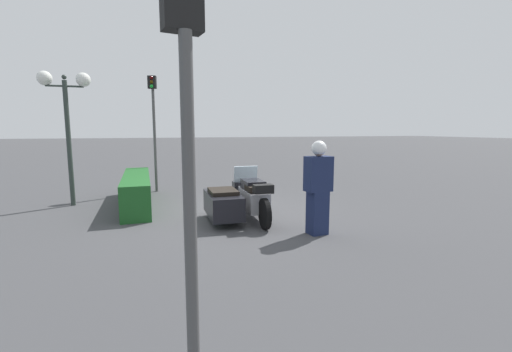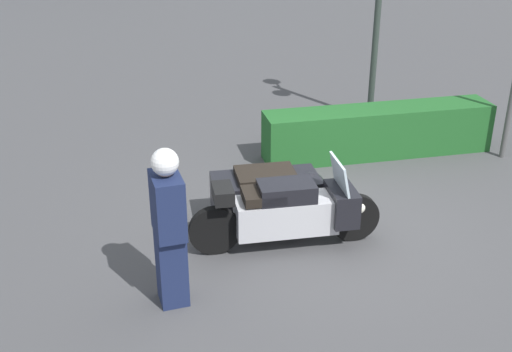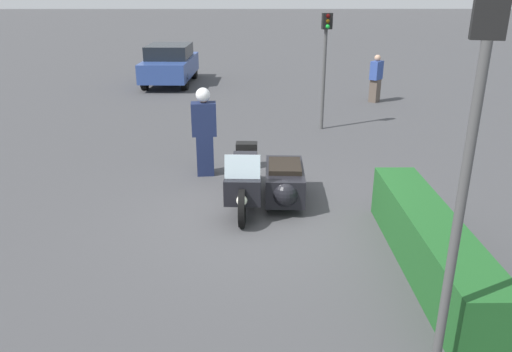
% 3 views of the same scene
% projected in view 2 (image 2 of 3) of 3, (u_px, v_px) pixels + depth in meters
% --- Properties ---
extents(ground_plane, '(160.00, 160.00, 0.00)m').
position_uv_depth(ground_plane, '(319.00, 228.00, 8.66)').
color(ground_plane, '#424244').
extents(police_motorcycle, '(2.46, 1.43, 1.16)m').
position_uv_depth(police_motorcycle, '(282.00, 200.00, 8.40)').
color(police_motorcycle, black).
rests_on(police_motorcycle, ground).
extents(officer_rider, '(0.35, 0.53, 1.84)m').
position_uv_depth(officer_rider, '(169.00, 224.00, 6.78)').
color(officer_rider, '#192347').
rests_on(officer_rider, ground).
extents(hedge_bush_curbside, '(3.90, 0.67, 0.82)m').
position_uv_depth(hedge_bush_curbside, '(378.00, 131.00, 10.80)').
color(hedge_bush_curbside, '#1E5623').
rests_on(hedge_bush_curbside, ground).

